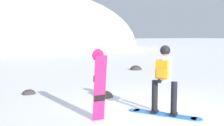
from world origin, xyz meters
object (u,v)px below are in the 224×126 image
(spare_snowboard, at_px, (99,85))
(snowboarder_main, at_px, (164,78))
(rock_small, at_px, (136,70))
(rock_dark, at_px, (29,94))
(rock_mid, at_px, (104,97))

(spare_snowboard, bearing_deg, snowboarder_main, -11.29)
(spare_snowboard, relative_size, rock_small, 2.32)
(snowboarder_main, relative_size, rock_dark, 3.83)
(spare_snowboard, relative_size, rock_dark, 3.69)
(spare_snowboard, bearing_deg, rock_small, 53.13)
(rock_mid, height_order, rock_small, rock_small)
(snowboarder_main, distance_m, spare_snowboard, 1.60)
(rock_dark, distance_m, rock_small, 7.50)
(snowboarder_main, xyz_separation_m, rock_mid, (-0.50, 2.37, -0.92))
(snowboarder_main, height_order, rock_small, snowboarder_main)
(rock_dark, xyz_separation_m, rock_mid, (2.07, -1.52, 0.00))
(spare_snowboard, bearing_deg, rock_mid, 62.58)
(snowboarder_main, bearing_deg, rock_mid, 101.99)
(snowboarder_main, bearing_deg, rock_dark, 123.51)
(spare_snowboard, xyz_separation_m, rock_mid, (1.07, 2.05, -0.84))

